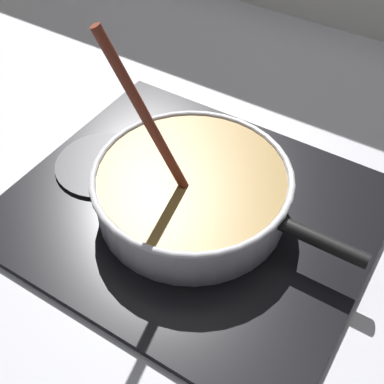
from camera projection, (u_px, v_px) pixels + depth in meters
The scene contains 5 objects.
ground at pixel (127, 247), 0.80m from camera, with size 2.40×1.60×0.04m, color #B7B7BC.
hob_plate at pixel (192, 210), 0.82m from camera, with size 0.56×0.48×0.01m, color black.
burner_ring at pixel (192, 206), 0.81m from camera, with size 0.20×0.20×0.01m, color #592D0C.
spare_burner at pixel (102, 164), 0.88m from camera, with size 0.16×0.16×0.01m, color #262628.
cooking_pan at pixel (192, 190), 0.78m from camera, with size 0.43×0.31×0.32m.
Camera 1 is at (0.34, -0.36, 0.62)m, focal length 47.63 mm.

